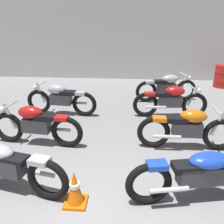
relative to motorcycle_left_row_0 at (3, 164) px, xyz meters
name	(u,v)px	position (x,y,z in m)	size (l,w,h in m)	color
back_wall	(122,36)	(1.50, 7.50, 1.35)	(12.91, 0.24, 3.60)	#BCBAB7
motorcycle_left_row_0	(3,164)	(0.00, 0.00, 0.00)	(2.14, 0.77, 0.97)	black
motorcycle_left_row_1	(36,124)	(-0.03, 1.42, 0.01)	(1.97, 0.48, 0.88)	black
motorcycle_left_row_2	(61,98)	(0.02, 3.11, 0.01)	(1.97, 0.48, 0.88)	black
motorcycle_right_row_0	(202,173)	(2.93, -0.01, 0.00)	(2.15, 0.76, 0.97)	black
motorcycle_right_row_1	(188,128)	(3.04, 1.48, 0.01)	(1.97, 0.48, 0.88)	black
motorcycle_right_row_2	(171,100)	(2.97, 3.17, 0.01)	(1.97, 0.48, 0.88)	black
motorcycle_right_row_3	(167,87)	(3.04, 4.50, 0.01)	(1.95, 0.63, 0.88)	black
oil_drum	(222,76)	(5.38, 6.34, -0.03)	(0.59, 0.59, 0.85)	red
traffic_cone	(75,188)	(1.14, -0.23, -0.19)	(0.32, 0.32, 0.54)	orange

